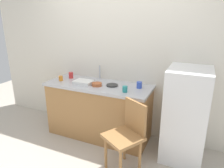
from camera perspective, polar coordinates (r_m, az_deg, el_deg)
ground_plane at (r=2.97m, az=-6.62°, el=-20.40°), size 8.00×8.00×0.00m
back_wall at (r=3.25m, az=1.56°, el=9.09°), size 4.80×0.10×2.66m
cabinet_base at (r=3.29m, az=-3.65°, el=-7.55°), size 1.58×0.60×0.83m
countertop at (r=3.13m, az=-3.81°, el=-0.37°), size 1.62×0.64×0.04m
faucet at (r=3.35m, az=-3.41°, el=3.23°), size 0.02×0.02×0.22m
refrigerator at (r=2.88m, az=19.70°, el=-8.03°), size 0.52×0.62×1.24m
chair at (r=2.56m, az=4.18°, el=-13.55°), size 0.55×0.55×0.89m
dish_tray at (r=3.16m, az=-7.92°, el=0.50°), size 0.28×0.20×0.05m
terracotta_bowl at (r=3.04m, az=-4.22°, el=-0.12°), size 0.15×0.15×0.04m
hotplate at (r=3.04m, az=0.03°, el=-0.34°), size 0.17×0.17×0.02m
cup_teal at (r=2.79m, az=3.61°, el=-1.42°), size 0.07×0.07×0.08m
cup_blue at (r=2.96m, az=7.58°, el=-0.27°), size 0.08×0.08×0.09m
cup_red at (r=3.48m, az=-11.32°, el=2.41°), size 0.07×0.07×0.10m
cup_orange at (r=3.38m, az=-14.02°, el=1.55°), size 0.07×0.07×0.08m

